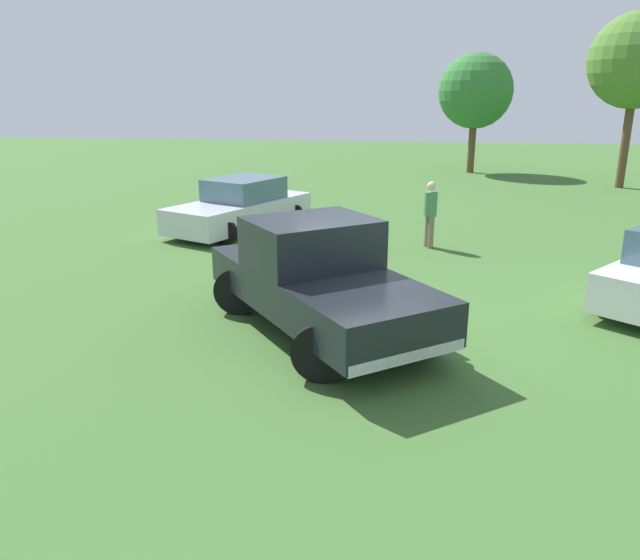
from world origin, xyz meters
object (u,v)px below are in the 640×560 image
object	(u,v)px
sedan_far	(241,207)
tree_back_right	(637,61)
pickup_truck	(316,275)
person_bystander	(430,211)
tree_far_center	(476,91)

from	to	relation	value
sedan_far	tree_back_right	xyz separation A→B (m)	(13.21, 10.00, 4.24)
pickup_truck	person_bystander	bearing A→B (deg)	124.41
tree_back_right	pickup_truck	bearing A→B (deg)	-119.97
pickup_truck	person_bystander	world-z (taller)	pickup_truck
person_bystander	tree_far_center	world-z (taller)	tree_far_center
tree_back_right	tree_far_center	distance (m)	7.08
pickup_truck	tree_far_center	xyz separation A→B (m)	(4.34, 21.44, 2.83)
tree_back_right	tree_far_center	size ratio (longest dim) A/B	1.22
person_bystander	tree_back_right	xyz separation A→B (m)	(8.00, 11.32, 3.96)
pickup_truck	tree_back_right	distance (m)	20.33
tree_far_center	pickup_truck	bearing A→B (deg)	-101.46
pickup_truck	sedan_far	bearing A→B (deg)	166.64
pickup_truck	sedan_far	world-z (taller)	pickup_truck
person_bystander	tree_back_right	distance (m)	14.42
tree_back_right	person_bystander	bearing A→B (deg)	-125.25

